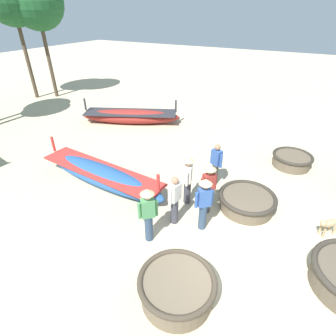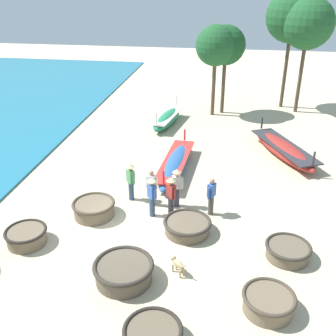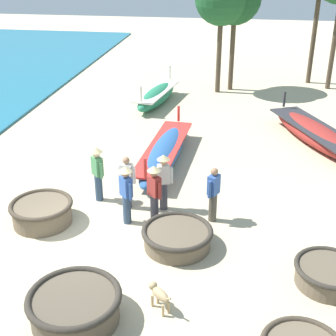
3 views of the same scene
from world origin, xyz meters
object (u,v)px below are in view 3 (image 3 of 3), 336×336
object	(u,v)px
long_boat_red_hull	(164,152)
long_boat_blue_hull	(315,134)
fisherman_with_hat	(127,181)
fisherman_by_coracle	(154,190)
coracle_center	(42,212)
long_boat_white_hull	(157,96)
dog	(159,294)
coracle_beside_post	(329,274)
fisherman_crouching	(126,191)
coracle_nearest	(177,237)
fisherman_standing_right	(213,193)
fisherman_standing_left	(164,178)
coracle_far_right	(75,306)
fisherman_hauling	(98,170)

from	to	relation	value
long_boat_red_hull	long_boat_blue_hull	distance (m)	5.88
fisherman_with_hat	fisherman_by_coracle	distance (m)	1.11
coracle_center	long_boat_red_hull	distance (m)	5.07
long_boat_white_hull	dog	bearing A→B (deg)	-79.68
dog	long_boat_red_hull	bearing A→B (deg)	98.45
coracle_beside_post	fisherman_crouching	bearing A→B (deg)	160.17
coracle_nearest	fisherman_standing_right	distance (m)	1.66
fisherman_with_hat	fisherman_crouching	bearing A→B (deg)	-77.58
coracle_nearest	long_boat_blue_hull	bearing A→B (deg)	60.62
fisherman_by_coracle	long_boat_white_hull	bearing A→B (deg)	99.80
coracle_nearest	fisherman_standing_left	size ratio (longest dim) A/B	1.06
coracle_beside_post	coracle_far_right	distance (m)	5.46
long_boat_red_hull	fisherman_standing_right	distance (m)	4.04
long_boat_white_hull	dog	xyz separation A→B (m)	(2.44, -13.42, -0.02)
coracle_beside_post	dog	xyz separation A→B (m)	(-3.53, -1.33, 0.10)
fisherman_by_coracle	coracle_nearest	bearing A→B (deg)	-53.90
long_boat_blue_hull	fisherman_with_hat	size ratio (longest dim) A/B	3.40
long_boat_white_hull	fisherman_hauling	xyz separation A→B (m)	(-0.06, -9.22, 0.56)
fisherman_crouching	dog	size ratio (longest dim) A/B	3.06
fisherman_with_hat	coracle_far_right	bearing A→B (deg)	-90.06
coracle_center	fisherman_by_coracle	xyz separation A→B (m)	(2.96, 0.50, 0.62)
coracle_nearest	fisherman_standing_left	distance (m)	1.99
long_boat_red_hull	long_boat_blue_hull	size ratio (longest dim) A/B	1.01
fisherman_by_coracle	dog	bearing A→B (deg)	-78.06
long_boat_red_hull	long_boat_white_hull	xyz separation A→B (m)	(-1.39, 6.30, 0.05)
coracle_nearest	fisherman_standing_left	world-z (taller)	fisherman_standing_left
coracle_center	dog	distance (m)	4.58
coracle_far_right	fisherman_standing_right	bearing A→B (deg)	59.64
long_boat_red_hull	long_boat_white_hull	world-z (taller)	long_boat_white_hull
coracle_center	long_boat_white_hull	bearing A→B (deg)	83.51
coracle_center	fisherman_hauling	xyz separation A→B (m)	(1.15, 1.43, 0.62)
long_boat_white_hull	coracle_nearest	bearing A→B (deg)	-77.36
coracle_center	fisherman_with_hat	xyz separation A→B (m)	(2.07, 1.14, 0.50)
coracle_nearest	coracle_center	size ratio (longest dim) A/B	1.06
coracle_center	coracle_far_right	bearing A→B (deg)	-58.18
coracle_far_right	long_boat_white_hull	xyz separation A→B (m)	(-0.86, 13.98, 0.05)
coracle_center	fisherman_hauling	bearing A→B (deg)	51.23
fisherman_with_hat	fisherman_standing_right	bearing A→B (deg)	-7.69
long_boat_red_hull	long_boat_white_hull	size ratio (longest dim) A/B	1.24
fisherman_with_hat	fisherman_standing_right	world-z (taller)	same
coracle_far_right	fisherman_standing_left	world-z (taller)	fisherman_standing_left
coracle_beside_post	long_boat_blue_hull	distance (m)	8.36
coracle_beside_post	fisherman_standing_left	size ratio (longest dim) A/B	0.91
coracle_far_right	long_boat_blue_hull	distance (m)	11.77
long_boat_white_hull	fisherman_standing_right	bearing A→B (deg)	-71.54
coracle_beside_post	dog	distance (m)	3.78
coracle_nearest	coracle_center	bearing A→B (deg)	171.78
coracle_far_right	fisherman_standing_left	size ratio (longest dim) A/B	1.13
long_boat_red_hull	fisherman_standing_left	world-z (taller)	fisherman_standing_left
coracle_nearest	fisherman_hauling	distance (m)	3.31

